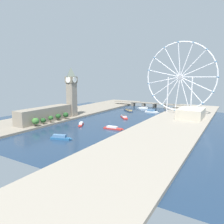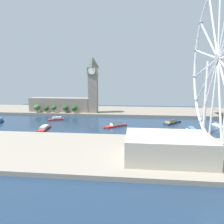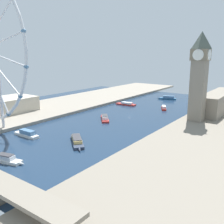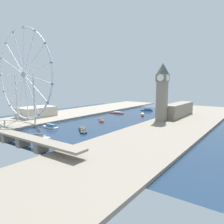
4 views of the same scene
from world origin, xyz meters
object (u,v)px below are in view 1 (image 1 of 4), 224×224
at_px(tour_boat_2, 61,137).
at_px(tour_boat_4, 128,110).
at_px(ferris_wheel, 180,77).
at_px(tour_boat_1, 152,111).
at_px(clock_tower, 72,91).
at_px(tour_boat_6, 143,108).
at_px(tour_boat_3, 113,128).
at_px(tour_boat_5, 81,124).
at_px(tour_boat_0, 124,117).
at_px(parliament_block, 45,114).
at_px(riverside_hall, 191,113).
at_px(river_bridge, 149,104).

height_order(tour_boat_2, tour_boat_4, tour_boat_2).
height_order(ferris_wheel, tour_boat_1, ferris_wheel).
distance_m(clock_tower, tour_boat_2, 140.64).
distance_m(tour_boat_1, tour_boat_2, 234.98).
relative_size(tour_boat_1, tour_boat_6, 1.22).
relative_size(tour_boat_3, tour_boat_5, 1.48).
bearing_deg(tour_boat_0, tour_boat_6, 145.38).
height_order(tour_boat_1, tour_boat_3, tour_boat_1).
bearing_deg(tour_boat_5, tour_boat_3, 67.70).
height_order(clock_tower, tour_boat_6, clock_tower).
distance_m(parliament_block, tour_boat_6, 234.35).
bearing_deg(tour_boat_1, riverside_hall, -24.17).
bearing_deg(clock_tower, tour_boat_2, -54.33).
relative_size(river_bridge, tour_boat_5, 8.48).
distance_m(ferris_wheel, tour_boat_3, 183.58).
bearing_deg(tour_boat_3, tour_boat_0, 101.68).
distance_m(riverside_hall, tour_boat_2, 224.64).
distance_m(ferris_wheel, tour_boat_4, 122.34).
distance_m(tour_boat_5, tour_boat_6, 206.91).
bearing_deg(tour_boat_1, tour_boat_0, -104.29).
bearing_deg(riverside_hall, tour_boat_1, 156.02).
height_order(tour_boat_3, tour_boat_4, tour_boat_4).
relative_size(parliament_block, tour_boat_2, 3.41).
bearing_deg(tour_boat_4, tour_boat_1, -124.36).
xyz_separation_m(parliament_block, river_bridge, (78.24, 248.81, -5.95)).
xyz_separation_m(ferris_wheel, tour_boat_6, (-87.68, 38.18, -69.08)).
distance_m(parliament_block, river_bridge, 260.89).
bearing_deg(ferris_wheel, tour_boat_0, -131.43).
relative_size(parliament_block, tour_boat_5, 4.48).
xyz_separation_m(river_bridge, tour_boat_4, (-15.39, -79.60, -6.01)).
height_order(riverside_hall, tour_boat_3, riverside_hall).
relative_size(riverside_hall, tour_boat_0, 2.03).
bearing_deg(river_bridge, tour_boat_6, -96.71).
relative_size(riverside_hall, tour_boat_3, 1.79).
bearing_deg(tour_boat_0, tour_boat_4, 159.41).
relative_size(tour_boat_1, tour_boat_2, 1.07).
xyz_separation_m(parliament_block, tour_boat_5, (60.12, 15.32, -12.06)).
relative_size(river_bridge, tour_boat_1, 6.03).
relative_size(clock_tower, tour_boat_6, 3.44).
relative_size(clock_tower, parliament_block, 0.89).
bearing_deg(river_bridge, tour_boat_2, -88.83).
relative_size(tour_boat_1, tour_boat_4, 1.01).
height_order(parliament_block, tour_boat_1, parliament_block).
distance_m(parliament_block, tour_boat_5, 63.20).
bearing_deg(ferris_wheel, tour_boat_6, 156.47).
bearing_deg(tour_boat_4, tour_boat_6, -62.69).
height_order(parliament_block, river_bridge, parliament_block).
relative_size(clock_tower, tour_boat_2, 3.02).
bearing_deg(tour_boat_1, ferris_wheel, 1.56).
height_order(ferris_wheel, riverside_hall, ferris_wheel).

